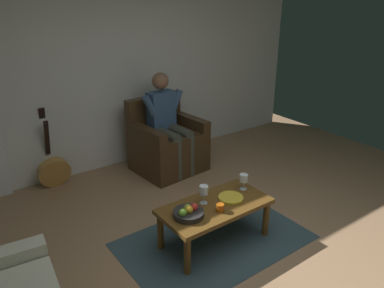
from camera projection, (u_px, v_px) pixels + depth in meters
ground_plane at (270, 270)px, 3.21m from camera, size 6.55×6.55×0.00m
wall_back at (120, 69)px, 4.82m from camera, size 5.75×0.06×2.56m
rug at (214, 240)px, 3.58m from camera, size 1.75×1.15×0.01m
armchair at (167, 145)px, 4.92m from camera, size 0.88×0.81×0.94m
person_seated at (168, 120)px, 4.76m from camera, size 0.62×0.63×1.27m
coffee_table at (215, 210)px, 3.46m from camera, size 1.04×0.54×0.40m
guitar at (54, 169)px, 4.51m from camera, size 0.38×0.31×0.95m
wine_glass_near at (244, 179)px, 3.66m from camera, size 0.08×0.08×0.16m
wine_glass_far at (204, 191)px, 3.40m from camera, size 0.08×0.08×0.18m
fruit_bowl at (188, 213)px, 3.24m from camera, size 0.27×0.27×0.11m
decorative_dish at (231, 198)px, 3.51m from camera, size 0.23×0.23×0.02m
candle_jar at (220, 208)px, 3.31m from camera, size 0.07×0.07×0.07m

